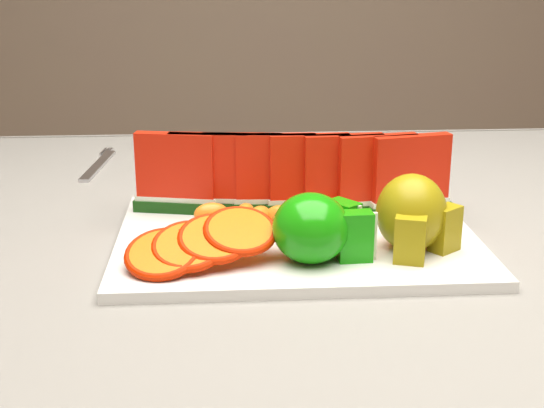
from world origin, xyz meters
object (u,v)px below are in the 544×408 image
Objects in this scene: platter at (296,238)px; fork at (99,164)px; apple_cluster at (318,229)px; side_plate at (393,151)px; pear_cluster at (413,215)px.

platter is 0.45m from fork.
apple_cluster reaches higher than side_plate.
pear_cluster reaches higher than fork.
pear_cluster is 0.43× the size of side_plate.
apple_cluster is 0.52m from fork.
fork is at bearing 123.73° from apple_cluster.
pear_cluster reaches higher than platter.
apple_cluster is at bearing -79.85° from platter.
pear_cluster reaches higher than side_plate.
apple_cluster is 0.51m from side_plate.
side_plate is (0.08, 0.45, -0.05)m from pear_cluster.
fork is (-0.39, 0.41, -0.05)m from pear_cluster.
fork is at bearing -175.14° from side_plate.
pear_cluster is at bearing -100.16° from side_plate.
pear_cluster is at bearing 10.80° from apple_cluster.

